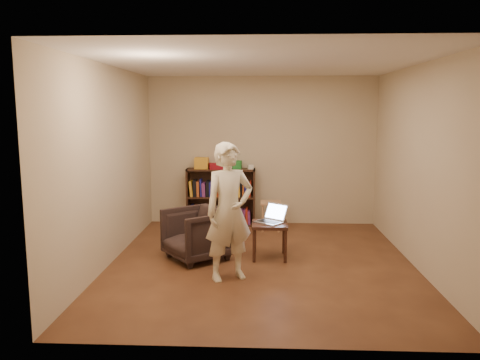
{
  "coord_description": "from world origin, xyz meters",
  "views": [
    {
      "loc": [
        -0.01,
        -6.0,
        2.02
      ],
      "look_at": [
        -0.3,
        0.35,
        1.07
      ],
      "focal_mm": 35.0,
      "sensor_mm": 36.0,
      "label": 1
    }
  ],
  "objects_px": {
    "bookshelf": "(221,200)",
    "side_table": "(270,229)",
    "stool": "(271,207)",
    "armchair": "(197,234)",
    "laptop": "(271,218)",
    "person": "(229,212)"
  },
  "relations": [
    {
      "from": "stool",
      "to": "side_table",
      "type": "relative_size",
      "value": 1.0
    },
    {
      "from": "armchair",
      "to": "laptop",
      "type": "distance_m",
      "value": 1.05
    },
    {
      "from": "bookshelf",
      "to": "side_table",
      "type": "height_order",
      "value": "bookshelf"
    },
    {
      "from": "person",
      "to": "side_table",
      "type": "bearing_deg",
      "value": 31.32
    },
    {
      "from": "laptop",
      "to": "person",
      "type": "height_order",
      "value": "person"
    },
    {
      "from": "bookshelf",
      "to": "laptop",
      "type": "xyz_separation_m",
      "value": [
        0.85,
        -1.8,
        0.11
      ]
    },
    {
      "from": "stool",
      "to": "side_table",
      "type": "bearing_deg",
      "value": -91.67
    },
    {
      "from": "bookshelf",
      "to": "person",
      "type": "xyz_separation_m",
      "value": [
        0.33,
        -2.68,
        0.39
      ]
    },
    {
      "from": "laptop",
      "to": "person",
      "type": "distance_m",
      "value": 1.07
    },
    {
      "from": "stool",
      "to": "armchair",
      "type": "distance_m",
      "value": 1.9
    },
    {
      "from": "stool",
      "to": "armchair",
      "type": "bearing_deg",
      "value": -123.03
    },
    {
      "from": "armchair",
      "to": "person",
      "type": "relative_size",
      "value": 0.46
    },
    {
      "from": "bookshelf",
      "to": "side_table",
      "type": "xyz_separation_m",
      "value": [
        0.83,
        -1.86,
        -0.03
      ]
    },
    {
      "from": "bookshelf",
      "to": "stool",
      "type": "bearing_deg",
      "value": -22.27
    },
    {
      "from": "side_table",
      "to": "person",
      "type": "xyz_separation_m",
      "value": [
        -0.5,
        -0.83,
        0.42
      ]
    },
    {
      "from": "armchair",
      "to": "person",
      "type": "distance_m",
      "value": 1.01
    },
    {
      "from": "laptop",
      "to": "side_table",
      "type": "bearing_deg",
      "value": -72.58
    },
    {
      "from": "armchair",
      "to": "bookshelf",
      "type": "bearing_deg",
      "value": 136.72
    },
    {
      "from": "bookshelf",
      "to": "armchair",
      "type": "distance_m",
      "value": 1.96
    },
    {
      "from": "side_table",
      "to": "laptop",
      "type": "relative_size",
      "value": 0.99
    },
    {
      "from": "bookshelf",
      "to": "stool",
      "type": "relative_size",
      "value": 2.45
    },
    {
      "from": "stool",
      "to": "person",
      "type": "bearing_deg",
      "value": -103.09
    }
  ]
}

